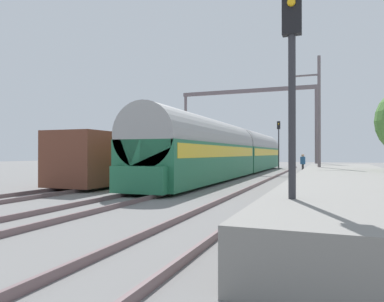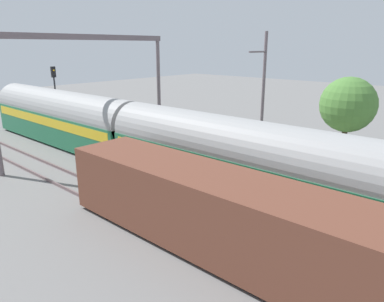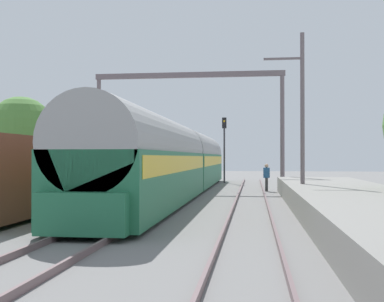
{
  "view_description": "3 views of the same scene",
  "coord_description": "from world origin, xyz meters",
  "px_view_note": "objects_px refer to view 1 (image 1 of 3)",
  "views": [
    {
      "loc": [
        7.08,
        -16.13,
        1.77
      ],
      "look_at": [
        0.0,
        2.49,
        1.91
      ],
      "focal_mm": 33.27,
      "sensor_mm": 36.0,
      "label": 1
    },
    {
      "loc": [
        -13.43,
        -3.88,
        7.16
      ],
      "look_at": [
        0.8,
        8.72,
        1.54
      ],
      "focal_mm": 33.49,
      "sensor_mm": 36.0,
      "label": 2
    },
    {
      "loc": [
        4.35,
        -15.58,
        2.16
      ],
      "look_at": [
        0.0,
        19.01,
        2.59
      ],
      "focal_mm": 45.93,
      "sensor_mm": 36.0,
      "label": 3
    }
  ],
  "objects_px": {
    "passenger_train": "(236,151)",
    "railway_signal_near": "(292,80)",
    "freight_car": "(134,158)",
    "railway_signal_far": "(279,139)",
    "person_crossing": "(303,162)",
    "catenary_gantry": "(247,112)"
  },
  "relations": [
    {
      "from": "person_crossing",
      "to": "catenary_gantry",
      "type": "distance_m",
      "value": 7.08
    },
    {
      "from": "passenger_train",
      "to": "person_crossing",
      "type": "distance_m",
      "value": 5.93
    },
    {
      "from": "freight_car",
      "to": "passenger_train",
      "type": "bearing_deg",
      "value": 65.85
    },
    {
      "from": "person_crossing",
      "to": "railway_signal_far",
      "type": "bearing_deg",
      "value": -69.77
    },
    {
      "from": "railway_signal_far",
      "to": "railway_signal_near",
      "type": "bearing_deg",
      "value": -82.52
    },
    {
      "from": "passenger_train",
      "to": "railway_signal_far",
      "type": "relative_size",
      "value": 6.01
    },
    {
      "from": "railway_signal_near",
      "to": "person_crossing",
      "type": "bearing_deg",
      "value": 93.01
    },
    {
      "from": "passenger_train",
      "to": "freight_car",
      "type": "relative_size",
      "value": 2.53
    },
    {
      "from": "freight_car",
      "to": "railway_signal_far",
      "type": "xyz_separation_m",
      "value": [
        6.14,
        22.03,
        2.0
      ]
    },
    {
      "from": "freight_car",
      "to": "railway_signal_near",
      "type": "bearing_deg",
      "value": -49.46
    },
    {
      "from": "freight_car",
      "to": "person_crossing",
      "type": "bearing_deg",
      "value": 52.43
    },
    {
      "from": "railway_signal_far",
      "to": "catenary_gantry",
      "type": "distance_m",
      "value": 8.85
    },
    {
      "from": "person_crossing",
      "to": "railway_signal_near",
      "type": "distance_m",
      "value": 24.8
    },
    {
      "from": "person_crossing",
      "to": "passenger_train",
      "type": "bearing_deg",
      "value": 30.28
    },
    {
      "from": "passenger_train",
      "to": "railway_signal_far",
      "type": "distance_m",
      "value": 12.84
    },
    {
      "from": "freight_car",
      "to": "railway_signal_far",
      "type": "height_order",
      "value": "railway_signal_far"
    },
    {
      "from": "railway_signal_near",
      "to": "railway_signal_far",
      "type": "relative_size",
      "value": 0.91
    },
    {
      "from": "person_crossing",
      "to": "railway_signal_far",
      "type": "relative_size",
      "value": 0.32
    },
    {
      "from": "passenger_train",
      "to": "railway_signal_far",
      "type": "bearing_deg",
      "value": 81.35
    },
    {
      "from": "railway_signal_near",
      "to": "passenger_train",
      "type": "bearing_deg",
      "value": 106.41
    },
    {
      "from": "passenger_train",
      "to": "railway_signal_near",
      "type": "bearing_deg",
      "value": -73.59
    },
    {
      "from": "freight_car",
      "to": "catenary_gantry",
      "type": "distance_m",
      "value": 14.91
    }
  ]
}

